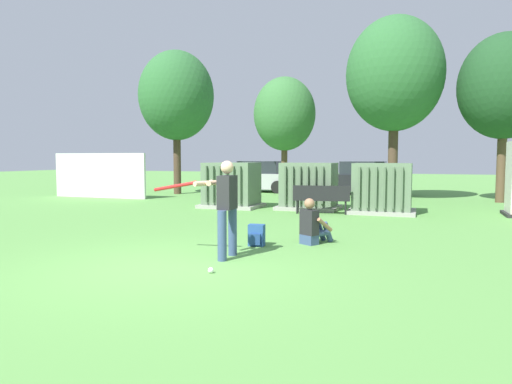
{
  "coord_description": "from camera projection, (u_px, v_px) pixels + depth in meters",
  "views": [
    {
      "loc": [
        3.87,
        -6.47,
        1.79
      ],
      "look_at": [
        0.25,
        3.5,
        1.0
      ],
      "focal_mm": 32.13,
      "sensor_mm": 36.0,
      "label": 1
    }
  ],
  "objects": [
    {
      "name": "ground_plane",
      "position": [
        169.0,
        267.0,
        7.51
      ],
      "size": [
        96.0,
        96.0,
        0.0
      ],
      "primitive_type": "plane",
      "color": "#5B9947"
    },
    {
      "name": "fence_panel",
      "position": [
        99.0,
        175.0,
        20.61
      ],
      "size": [
        4.8,
        0.12,
        2.0
      ],
      "primitive_type": "cube",
      "color": "silver",
      "rests_on": "ground"
    },
    {
      "name": "transformer_west",
      "position": [
        232.0,
        186.0,
        16.59
      ],
      "size": [
        2.1,
        1.7,
        1.62
      ],
      "color": "#9E9B93",
      "rests_on": "ground"
    },
    {
      "name": "transformer_mid_west",
      "position": [
        309.0,
        187.0,
        15.97
      ],
      "size": [
        2.1,
        1.7,
        1.62
      ],
      "color": "#9E9B93",
      "rests_on": "ground"
    },
    {
      "name": "transformer_mid_east",
      "position": [
        382.0,
        189.0,
        14.81
      ],
      "size": [
        2.1,
        1.7,
        1.62
      ],
      "color": "#9E9B93",
      "rests_on": "ground"
    },
    {
      "name": "park_bench",
      "position": [
        321.0,
        197.0,
        14.6
      ],
      "size": [
        1.84,
        0.67,
        0.92
      ],
      "color": "black",
      "rests_on": "ground"
    },
    {
      "name": "batter",
      "position": [
        224.0,
        204.0,
        8.15
      ],
      "size": [
        1.6,
        0.72,
        1.74
      ],
      "color": "#384C75",
      "rests_on": "ground"
    },
    {
      "name": "sports_ball",
      "position": [
        211.0,
        270.0,
        7.12
      ],
      "size": [
        0.09,
        0.09,
        0.09
      ],
      "primitive_type": "sphere",
      "color": "white",
      "rests_on": "ground"
    },
    {
      "name": "seated_spectator",
      "position": [
        313.0,
        226.0,
        9.54
      ],
      "size": [
        0.68,
        0.78,
        0.96
      ],
      "color": "#384C75",
      "rests_on": "ground"
    },
    {
      "name": "backpack",
      "position": [
        256.0,
        236.0,
        9.31
      ],
      "size": [
        0.34,
        0.28,
        0.44
      ],
      "color": "#264C8C",
      "rests_on": "ground"
    },
    {
      "name": "tree_left",
      "position": [
        176.0,
        96.0,
        22.48
      ],
      "size": [
        3.68,
        3.68,
        7.03
      ],
      "color": "#4C3828",
      "rests_on": "ground"
    },
    {
      "name": "tree_center_left",
      "position": [
        285.0,
        114.0,
        21.86
      ],
      "size": [
        2.95,
        2.95,
        5.64
      ],
      "color": "brown",
      "rests_on": "ground"
    },
    {
      "name": "tree_center_right",
      "position": [
        395.0,
        75.0,
        19.2
      ],
      "size": [
        4.03,
        4.03,
        7.7
      ],
      "color": "#4C3828",
      "rests_on": "ground"
    },
    {
      "name": "tree_right",
      "position": [
        504.0,
        87.0,
        18.09
      ],
      "size": [
        3.51,
        3.51,
        6.71
      ],
      "color": "brown",
      "rests_on": "ground"
    },
    {
      "name": "parked_car_leftmost",
      "position": [
        258.0,
        178.0,
        24.23
      ],
      "size": [
        4.3,
        2.12,
        1.62
      ],
      "color": "#B2B2B7",
      "rests_on": "ground"
    },
    {
      "name": "parked_car_left_of_center",
      "position": [
        361.0,
        179.0,
        22.5
      ],
      "size": [
        4.21,
        1.93,
        1.62
      ],
      "color": "black",
      "rests_on": "ground"
    }
  ]
}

